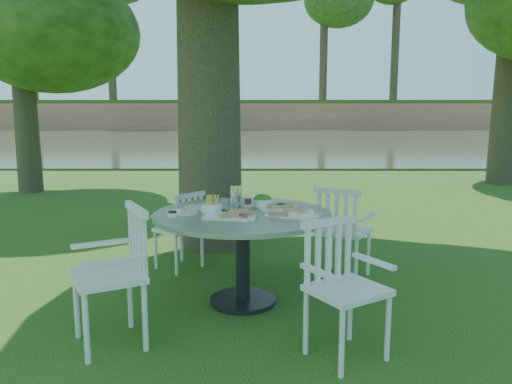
# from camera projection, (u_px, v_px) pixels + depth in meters

# --- Properties ---
(ground) EXTENTS (140.00, 140.00, 0.00)m
(ground) POSITION_uv_depth(u_px,v_px,m) (256.00, 284.00, 4.70)
(ground) COLOR #193B0C
(ground) RESTS_ON ground
(table) EXTENTS (1.47, 1.47, 0.78)m
(table) POSITION_uv_depth(u_px,v_px,m) (243.00, 229.00, 4.15)
(table) COLOR black
(table) RESTS_ON ground
(chair_ne) EXTENTS (0.61, 0.60, 0.90)m
(chair_ne) POSITION_uv_depth(u_px,v_px,m) (340.00, 226.00, 4.77)
(chair_ne) COLOR silver
(chair_ne) RESTS_ON ground
(chair_nw) EXTENTS (0.55, 0.55, 0.80)m
(chair_nw) POSITION_uv_depth(u_px,v_px,m) (184.00, 225.00, 5.07)
(chair_nw) COLOR silver
(chair_nw) RESTS_ON ground
(chair_sw) EXTENTS (0.63, 0.64, 0.96)m
(chair_sw) POSITION_uv_depth(u_px,v_px,m) (122.00, 264.00, 3.46)
(chair_sw) COLOR silver
(chair_sw) RESTS_ON ground
(chair_se) EXTENTS (0.61, 0.60, 0.90)m
(chair_se) POSITION_uv_depth(u_px,v_px,m) (338.00, 277.00, 3.31)
(chair_se) COLOR silver
(chair_se) RESTS_ON ground
(tableware) EXTENTS (1.27, 0.74, 0.20)m
(tableware) POSITION_uv_depth(u_px,v_px,m) (242.00, 206.00, 4.20)
(tableware) COLOR white
(tableware) RESTS_ON table
(river) EXTENTS (100.00, 28.00, 0.12)m
(river) POSITION_uv_depth(u_px,v_px,m) (257.00, 140.00, 27.40)
(river) COLOR #2F351F
(river) RESTS_ON ground
(far_bank) EXTENTS (100.00, 18.00, 15.20)m
(far_bank) POSITION_uv_depth(u_px,v_px,m) (260.00, 46.00, 44.11)
(far_bank) COLOR #9E6449
(far_bank) RESTS_ON ground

